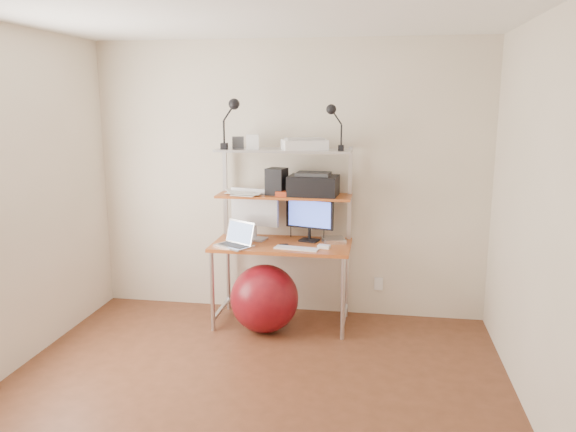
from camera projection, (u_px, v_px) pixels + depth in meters
name	position (u px, v px, depth m)	size (l,w,h in m)	color
room	(241.00, 221.00, 3.40)	(3.60, 3.60, 3.60)	brown
computer_desk	(283.00, 218.00, 4.92)	(1.20, 0.60, 1.57)	#B85B23
wall_outlet	(379.00, 284.00, 5.19)	(0.08, 0.01, 0.12)	white
monitor_silver	(255.00, 210.00, 5.00)	(0.44, 0.19, 0.49)	#B0B0B5
monitor_black	(310.00, 216.00, 4.95)	(0.43, 0.17, 0.44)	black
laptop	(237.00, 241.00, 4.81)	(0.38, 0.36, 0.26)	silver
keyboard	(297.00, 248.00, 4.71)	(0.37, 0.11, 0.01)	white
mouse	(324.00, 247.00, 4.74)	(0.10, 0.06, 0.03)	white
mac_mini	(333.00, 240.00, 4.94)	(0.20, 0.20, 0.04)	silver
phone	(285.00, 246.00, 4.78)	(0.07, 0.13, 0.01)	black
printer	(313.00, 185.00, 4.88)	(0.44, 0.32, 0.20)	black
nas_cube	(277.00, 182.00, 4.91)	(0.16, 0.16, 0.23)	black
red_box	(285.00, 194.00, 4.85)	(0.16, 0.11, 0.04)	#BC3D1E
scanner	(304.00, 144.00, 4.81)	(0.43, 0.35, 0.10)	white
box_white	(253.00, 142.00, 4.87)	(0.11, 0.09, 0.13)	white
box_grey	(238.00, 142.00, 4.93)	(0.10, 0.10, 0.10)	#2F2F31
clip_lamp_left	(232.00, 112.00, 4.77)	(0.17, 0.10, 0.43)	black
clip_lamp_right	(333.00, 117.00, 4.66)	(0.15, 0.09, 0.38)	black
exercise_ball	(264.00, 298.00, 4.83)	(0.59, 0.59, 0.59)	maroon
paper_stack	(244.00, 192.00, 4.99)	(0.38, 0.39, 0.02)	white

